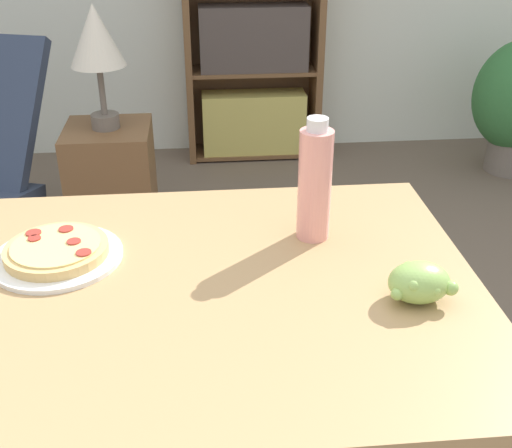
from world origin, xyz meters
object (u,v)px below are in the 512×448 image
at_px(bookshelf, 253,34).
at_px(table_lamp, 96,41).
at_px(drink_bottle, 315,183).
at_px(pizza_on_plate, 57,252).
at_px(grape_bunch, 419,283).
at_px(side_table, 113,190).

height_order(bookshelf, table_lamp, bookshelf).
bearing_deg(drink_bottle, table_lamp, 114.57).
xyz_separation_m(pizza_on_plate, table_lamp, (-0.08, 1.35, 0.12)).
bearing_deg(grape_bunch, table_lamp, 115.54).
bearing_deg(bookshelf, drink_bottle, -92.00).
height_order(drink_bottle, side_table, drink_bottle).
distance_m(drink_bottle, bookshelf, 2.33).
height_order(pizza_on_plate, side_table, pizza_on_plate).
bearing_deg(side_table, table_lamp, 0.00).
xyz_separation_m(pizza_on_plate, drink_bottle, (0.52, 0.05, 0.11)).
distance_m(drink_bottle, table_lamp, 1.43).
xyz_separation_m(grape_bunch, side_table, (-0.74, 1.55, -0.52)).
bearing_deg(table_lamp, pizza_on_plate, -86.65).
relative_size(pizza_on_plate, grape_bunch, 2.12).
distance_m(grape_bunch, bookshelf, 2.58).
relative_size(side_table, table_lamp, 1.15).
distance_m(side_table, table_lamp, 0.61).
height_order(pizza_on_plate, table_lamp, table_lamp).
distance_m(grape_bunch, table_lamp, 1.72).
xyz_separation_m(pizza_on_plate, bookshelf, (0.60, 2.37, -0.08)).
height_order(bookshelf, side_table, bookshelf).
xyz_separation_m(grape_bunch, bookshelf, (-0.06, 2.57, -0.10)).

